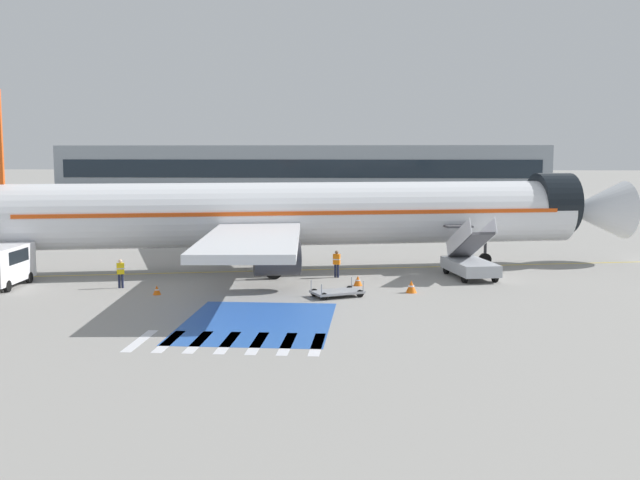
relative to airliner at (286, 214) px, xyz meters
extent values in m
plane|color=gray|center=(2.39, 0.40, -3.67)|extent=(600.00, 600.00, 0.00)
cube|color=gold|center=(0.58, 0.14, -3.66)|extent=(78.71, 18.97, 0.01)
cube|color=#2856A8|center=(0.58, -15.01, -3.66)|extent=(6.59, 8.90, 0.01)
cube|color=silver|center=(-3.62, -18.70, -3.66)|extent=(0.44, 3.60, 0.01)
cube|color=silver|center=(-2.42, -18.70, -3.66)|extent=(0.44, 3.60, 0.01)
cube|color=silver|center=(-1.22, -18.70, -3.66)|extent=(0.44, 3.60, 0.01)
cube|color=silver|center=(-0.02, -18.70, -3.66)|extent=(0.44, 3.60, 0.01)
cube|color=silver|center=(1.18, -18.70, -3.66)|extent=(0.44, 3.60, 0.01)
cube|color=silver|center=(2.38, -18.70, -3.66)|extent=(0.44, 3.60, 0.01)
cube|color=silver|center=(3.58, -18.70, -3.66)|extent=(0.44, 3.60, 0.01)
cylinder|color=silver|center=(0.58, 0.14, -0.01)|extent=(36.81, 12.52, 4.07)
cone|color=silver|center=(20.69, 4.94, -0.01)|extent=(5.28, 4.92, 3.99)
cylinder|color=black|center=(17.72, 4.23, 0.50)|extent=(3.33, 4.56, 4.11)
cube|color=#DB4C14|center=(0.58, 0.14, 0.20)|extent=(33.96, 11.91, 0.24)
cube|color=silver|center=(-4.57, 7.49, -0.62)|extent=(10.34, 16.56, 0.44)
cylinder|color=#38383D|center=(-2.92, 6.62, -1.84)|extent=(2.91, 2.48, 1.94)
cube|color=silver|center=(-0.70, -8.74, -0.62)|extent=(6.36, 16.26, 0.44)
cylinder|color=#38383D|center=(0.38, -7.22, -1.84)|extent=(2.91, 2.48, 1.94)
cylinder|color=#38383D|center=(13.13, 3.13, -1.83)|extent=(0.20, 0.20, 2.83)
cylinder|color=black|center=(13.13, 3.13, -3.25)|extent=(0.88, 0.47, 0.84)
cylinder|color=#38383D|center=(-1.82, 2.79, -1.87)|extent=(0.24, 0.24, 2.50)
cylinder|color=black|center=(-1.82, 2.79, -3.12)|extent=(1.21, 0.84, 1.10)
cylinder|color=#38383D|center=(-0.37, -3.31, -1.87)|extent=(0.24, 0.24, 2.50)
cylinder|color=black|center=(-0.37, -3.31, -3.12)|extent=(1.21, 0.84, 1.10)
cube|color=#ADB2BA|center=(11.52, -2.02, -2.97)|extent=(3.25, 5.18, 0.70)
cylinder|color=black|center=(10.22, -0.60, -3.32)|extent=(0.38, 0.73, 0.70)
cylinder|color=black|center=(12.04, -0.16, -3.32)|extent=(0.38, 0.73, 0.70)
cylinder|color=black|center=(11.00, -3.87, -3.32)|extent=(0.38, 0.73, 0.70)
cylinder|color=black|center=(12.82, -3.43, -3.32)|extent=(0.38, 0.73, 0.70)
cube|color=#4C4C51|center=(11.52, -2.02, -1.67)|extent=(2.35, 4.37, 2.03)
cube|color=#4C4C51|center=(10.99, 0.20, -0.73)|extent=(1.86, 1.45, 0.12)
cube|color=silver|center=(10.77, -2.19, -1.20)|extent=(1.10, 4.37, 2.75)
cube|color=silver|center=(12.27, -1.84, -1.20)|extent=(1.10, 4.37, 2.75)
cube|color=#38383D|center=(-5.60, 23.39, -2.89)|extent=(3.52, 9.95, 0.60)
cube|color=silver|center=(-5.09, 28.12, -2.39)|extent=(2.59, 2.41, 1.60)
cube|color=black|center=(-4.97, 29.20, -2.07)|extent=(1.99, 0.25, 0.70)
cylinder|color=#B7BCC4|center=(-5.64, 22.95, -1.31)|extent=(3.25, 6.94, 2.55)
cylinder|color=gold|center=(-5.64, 22.95, -1.31)|extent=(2.62, 0.63, 2.60)
cylinder|color=black|center=(-6.32, 27.82, -3.19)|extent=(0.38, 0.98, 0.96)
cylinder|color=black|center=(-3.95, 27.56, -3.19)|extent=(0.38, 0.98, 0.96)
cylinder|color=black|center=(-6.84, 22.97, -3.19)|extent=(0.38, 0.98, 0.96)
cylinder|color=black|center=(-4.47, 22.72, -3.19)|extent=(0.38, 0.98, 0.96)
cylinder|color=black|center=(-7.12, 20.28, -3.19)|extent=(0.38, 0.98, 0.96)
cylinder|color=black|center=(-4.76, 20.03, -3.19)|extent=(0.38, 0.98, 0.96)
cube|color=silver|center=(-15.18, -7.42, -2.33)|extent=(2.11, 4.76, 2.03)
cube|color=black|center=(-15.18, -7.42, -1.89)|extent=(2.03, 2.66, 0.73)
cylinder|color=black|center=(-16.11, -6.02, -3.35)|extent=(0.23, 0.65, 0.64)
cylinder|color=black|center=(-14.40, -5.93, -3.35)|extent=(0.23, 0.65, 0.64)
cylinder|color=black|center=(-14.25, -8.82, -3.35)|extent=(0.23, 0.65, 0.64)
cube|color=gray|center=(3.80, -8.72, -3.41)|extent=(3.00, 2.55, 0.12)
cylinder|color=black|center=(4.41, -7.67, -3.47)|extent=(0.40, 0.28, 0.40)
cylinder|color=black|center=(5.02, -8.79, -3.47)|extent=(0.40, 0.28, 0.40)
cylinder|color=black|center=(2.58, -8.65, -3.47)|extent=(0.40, 0.28, 0.40)
cylinder|color=black|center=(3.18, -9.77, -3.47)|extent=(0.40, 0.28, 0.40)
cylinder|color=gray|center=(4.53, -7.55, -3.07)|extent=(0.05, 0.05, 0.55)
cylinder|color=gray|center=(5.18, -8.76, -3.07)|extent=(0.05, 0.05, 0.55)
cylinder|color=gray|center=(2.42, -8.68, -3.07)|extent=(0.05, 0.05, 0.55)
cylinder|color=gray|center=(3.07, -9.89, -3.07)|extent=(0.05, 0.05, 0.55)
cylinder|color=#191E38|center=(-8.42, -7.06, -3.27)|extent=(0.14, 0.14, 0.79)
cylinder|color=#191E38|center=(-8.58, -7.12, -3.27)|extent=(0.14, 0.14, 0.79)
cube|color=yellow|center=(-8.50, -7.09, -2.56)|extent=(0.47, 0.35, 0.63)
cube|color=silver|center=(-8.50, -7.09, -2.56)|extent=(0.48, 0.36, 0.06)
sphere|color=beige|center=(-8.50, -7.09, -2.14)|extent=(0.21, 0.21, 0.21)
cylinder|color=#191E38|center=(3.33, -2.49, -3.27)|extent=(0.14, 0.14, 0.80)
cylinder|color=#191E38|center=(3.50, -2.53, -3.27)|extent=(0.14, 0.14, 0.80)
cube|color=orange|center=(3.41, -2.51, -2.55)|extent=(0.46, 0.32, 0.64)
cube|color=silver|center=(3.41, -2.51, -2.55)|extent=(0.48, 0.34, 0.06)
sphere|color=brown|center=(3.41, -2.51, -2.12)|extent=(0.22, 0.22, 0.22)
cone|color=orange|center=(4.80, -5.26, -3.38)|extent=(0.52, 0.52, 0.58)
cylinder|color=white|center=(4.80, -5.26, -3.35)|extent=(0.29, 0.29, 0.07)
cone|color=orange|center=(7.76, -7.23, -3.33)|extent=(0.60, 0.60, 0.67)
cylinder|color=white|center=(7.76, -7.23, -3.30)|extent=(0.33, 0.33, 0.08)
cone|color=orange|center=(-5.88, -8.90, -3.42)|extent=(0.45, 0.45, 0.50)
cylinder|color=white|center=(-5.88, -8.90, -3.39)|extent=(0.25, 0.25, 0.06)
cube|color=#89939E|center=(-8.37, 87.53, 0.81)|extent=(86.86, 12.00, 8.95)
cube|color=#19232D|center=(-8.37, 81.48, 1.26)|extent=(83.39, 0.10, 3.13)
camera|label=1|loc=(6.01, -47.60, 3.86)|focal=42.00mm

